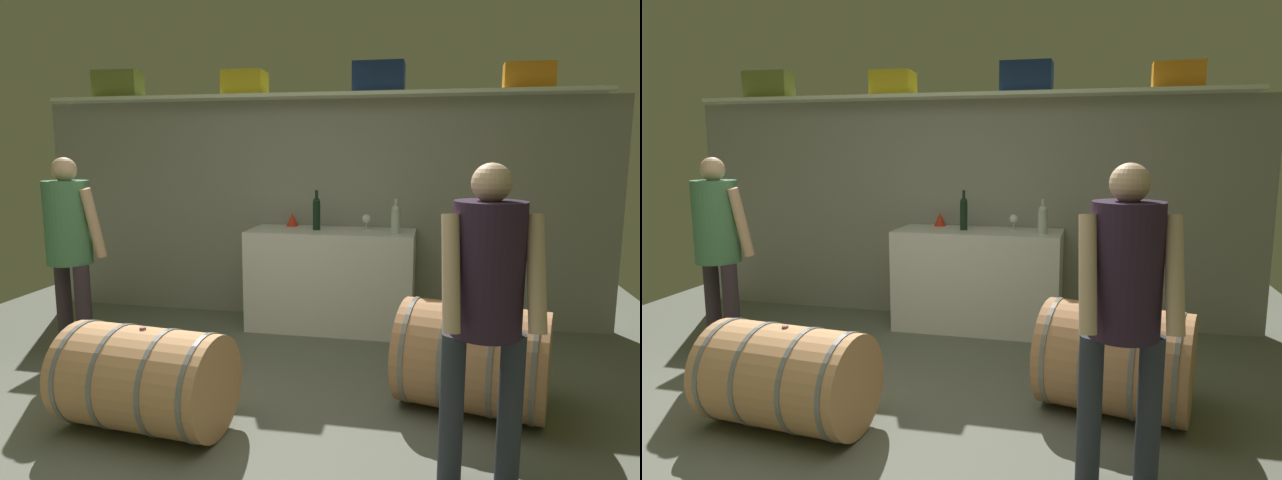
{
  "view_description": "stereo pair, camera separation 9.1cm",
  "coord_description": "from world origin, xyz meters",
  "views": [
    {
      "loc": [
        1.11,
        -2.44,
        1.55
      ],
      "look_at": [
        0.46,
        0.69,
        1.04
      ],
      "focal_mm": 31.13,
      "sensor_mm": 36.0,
      "label": 1
    },
    {
      "loc": [
        1.2,
        -2.42,
        1.55
      ],
      "look_at": [
        0.46,
        0.69,
        1.04
      ],
      "focal_mm": 31.13,
      "sensor_mm": 36.0,
      "label": 2
    }
  ],
  "objects": [
    {
      "name": "wine_glass",
      "position": [
        0.53,
        2.33,
        0.97
      ],
      "size": [
        0.08,
        0.08,
        0.14
      ],
      "color": "white",
      "rests_on": "work_cabinet"
    },
    {
      "name": "tasting_cup",
      "position": [
        1.36,
        0.84,
        0.68
      ],
      "size": [
        0.07,
        0.07,
        0.05
      ],
      "primitive_type": "cylinder",
      "color": "red",
      "rests_on": "wine_barrel_near"
    },
    {
      "name": "toolcase_yellow",
      "position": [
        -0.59,
        2.42,
        2.15
      ],
      "size": [
        0.37,
        0.29,
        0.21
      ],
      "primitive_type": "cube",
      "rotation": [
        0.0,
        0.0,
        0.02
      ],
      "color": "yellow",
      "rests_on": "high_shelf_board"
    },
    {
      "name": "high_shelf_board",
      "position": [
        0.0,
        2.42,
        2.03
      ],
      "size": [
        4.86,
        0.4,
        0.03
      ],
      "primitive_type": "cube",
      "color": "silver",
      "rests_on": "back_wall_panel"
    },
    {
      "name": "red_funnel",
      "position": [
        -0.17,
        2.43,
        0.94
      ],
      "size": [
        0.11,
        0.11,
        0.12
      ],
      "primitive_type": "cone",
      "color": "red",
      "rests_on": "work_cabinet"
    },
    {
      "name": "visitor_tasting",
      "position": [
        -1.51,
        1.11,
        0.93
      ],
      "size": [
        0.49,
        0.45,
        1.51
      ],
      "rotation": [
        0.0,
        0.0,
        -0.44
      ],
      "color": "#342931",
      "rests_on": "ground"
    },
    {
      "name": "back_wall_panel",
      "position": [
        0.0,
        2.57,
        1.01
      ],
      "size": [
        5.29,
        0.1,
        2.01
      ],
      "primitive_type": "cube",
      "color": "gray",
      "rests_on": "ground"
    },
    {
      "name": "toolcase_olive",
      "position": [
        -1.85,
        2.42,
        2.17
      ],
      "size": [
        0.44,
        0.24,
        0.25
      ],
      "primitive_type": "cube",
      "rotation": [
        0.0,
        0.0,
        0.05
      ],
      "color": "olive",
      "rests_on": "high_shelf_board"
    },
    {
      "name": "toolcase_orange",
      "position": [
        1.82,
        2.42,
        2.15
      ],
      "size": [
        0.39,
        0.2,
        0.21
      ],
      "primitive_type": "cube",
      "rotation": [
        0.0,
        0.0,
        -0.01
      ],
      "color": "orange",
      "rests_on": "high_shelf_board"
    },
    {
      "name": "wine_bottle_dark",
      "position": [
        0.1,
        2.23,
        1.03
      ],
      "size": [
        0.07,
        0.07,
        0.34
      ],
      "color": "black",
      "rests_on": "work_cabinet"
    },
    {
      "name": "toolcase_navy",
      "position": [
        0.61,
        2.42,
        2.17
      ],
      "size": [
        0.43,
        0.28,
        0.25
      ],
      "primitive_type": "cube",
      "rotation": [
        0.0,
        0.0,
        -0.0
      ],
      "color": "navy",
      "rests_on": "high_shelf_board"
    },
    {
      "name": "winemaker_pouring",
      "position": [
        1.35,
        0.06,
        0.92
      ],
      "size": [
        0.47,
        0.38,
        1.5
      ],
      "rotation": [
        0.0,
        0.0,
        3.33
      ],
      "color": "#282D38",
      "rests_on": "ground"
    },
    {
      "name": "wine_barrel_far",
      "position": [
        -0.45,
        0.23,
        0.29
      ],
      "size": [
        0.96,
        0.66,
        0.59
      ],
      "rotation": [
        0.0,
        0.0,
        -0.1
      ],
      "color": "tan",
      "rests_on": "ground"
    },
    {
      "name": "wine_bottle_clear",
      "position": [
        0.79,
        2.15,
        1.0
      ],
      "size": [
        0.08,
        0.08,
        0.29
      ],
      "color": "#B5C3B8",
      "rests_on": "work_cabinet"
    },
    {
      "name": "ground_plane",
      "position": [
        0.0,
        0.64,
        -0.01
      ],
      "size": [
        6.49,
        8.35,
        0.02
      ],
      "primitive_type": "cube",
      "color": "#626759"
    },
    {
      "name": "wine_barrel_near",
      "position": [
        1.36,
        0.84,
        0.33
      ],
      "size": [
        0.97,
        0.82,
        0.66
      ],
      "rotation": [
        0.0,
        0.0,
        -0.23
      ],
      "color": "tan",
      "rests_on": "ground"
    },
    {
      "name": "work_cabinet",
      "position": [
        0.23,
        2.23,
        0.44
      ],
      "size": [
        1.43,
        0.57,
        0.88
      ],
      "primitive_type": "cube",
      "color": "white",
      "rests_on": "ground"
    }
  ]
}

